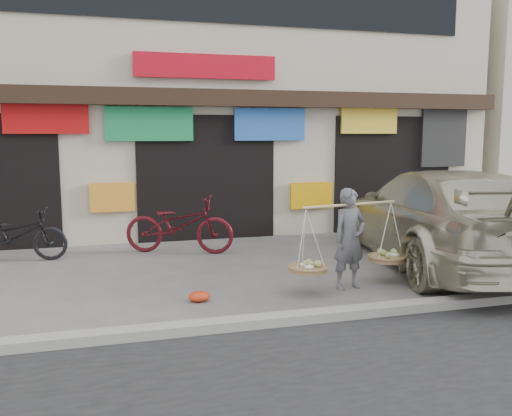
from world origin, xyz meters
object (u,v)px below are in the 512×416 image
object	(u,v)px
bike_2	(179,225)
suv	(440,217)
street_vendor	(349,243)
bike_0	(16,235)

from	to	relation	value
bike_2	suv	bearing A→B (deg)	-94.54
street_vendor	bike_2	distance (m)	3.77
bike_2	suv	distance (m)	4.84
street_vendor	bike_2	world-z (taller)	street_vendor
bike_0	suv	distance (m)	7.65
bike_0	suv	size ratio (longest dim) A/B	0.30
street_vendor	bike_0	world-z (taller)	street_vendor
bike_0	suv	bearing A→B (deg)	-97.29
bike_0	bike_2	world-z (taller)	bike_2
bike_0	bike_2	xyz separation A→B (m)	(2.96, -0.14, 0.08)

